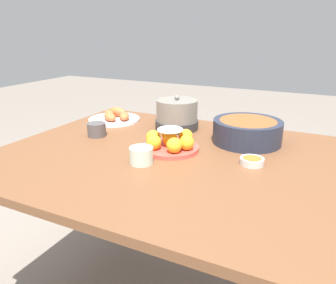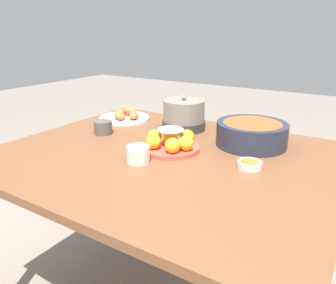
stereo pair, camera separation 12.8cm
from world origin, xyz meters
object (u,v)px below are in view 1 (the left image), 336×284
at_px(sauce_bowl, 252,161).
at_px(cup_near, 141,155).
at_px(cake_plate, 170,141).
at_px(cup_far, 97,130).
at_px(seafood_platter, 115,117).
at_px(warming_pot, 177,115).
at_px(serving_bowl, 247,131).
at_px(dining_table, 166,175).

bearing_deg(sauce_bowl, cup_near, -155.52).
bearing_deg(cake_plate, sauce_bowl, -0.95).
relative_size(cake_plate, cup_far, 2.76).
bearing_deg(sauce_bowl, cake_plate, 179.05).
distance_m(cake_plate, seafood_platter, 0.53).
bearing_deg(seafood_platter, cup_near, -46.24).
distance_m(cup_far, warming_pot, 0.39).
relative_size(serving_bowl, cup_far, 3.47).
xyz_separation_m(sauce_bowl, cup_far, (-0.71, 0.02, 0.02)).
bearing_deg(cake_plate, warming_pot, 109.84).
bearing_deg(dining_table, cup_near, -104.27).
xyz_separation_m(dining_table, cake_plate, (0.00, 0.04, 0.13)).
bearing_deg(cup_far, warming_pot, 44.04).
relative_size(seafood_platter, cup_near, 3.11).
xyz_separation_m(cake_plate, serving_bowl, (0.25, 0.23, 0.02)).
relative_size(dining_table, cake_plate, 5.59).
distance_m(cake_plate, cup_near, 0.17).
xyz_separation_m(cake_plate, cup_far, (-0.38, 0.02, -0.01)).
bearing_deg(warming_pot, sauce_bowl, -34.05).
distance_m(cake_plate, sauce_bowl, 0.33).
distance_m(sauce_bowl, seafood_platter, 0.83).
height_order(dining_table, cup_far, cup_far).
xyz_separation_m(serving_bowl, sauce_bowl, (0.07, -0.23, -0.04)).
xyz_separation_m(dining_table, cup_near, (-0.03, -0.13, 0.12)).
height_order(serving_bowl, warming_pot, warming_pot).
bearing_deg(sauce_bowl, cup_far, 178.10).
height_order(seafood_platter, cup_far, seafood_platter).
bearing_deg(warming_pot, cup_far, -135.96).
bearing_deg(dining_table, cake_plate, 88.23).
distance_m(cake_plate, cup_far, 0.38).
height_order(dining_table, sauce_bowl, sauce_bowl).
bearing_deg(cup_near, cup_far, 151.43).
bearing_deg(cup_far, serving_bowl, 18.37).
relative_size(serving_bowl, seafood_platter, 1.08).
distance_m(dining_table, cup_far, 0.40).
relative_size(serving_bowl, sauce_bowl, 3.37).
bearing_deg(cake_plate, cup_near, -101.35).
relative_size(cup_near, warming_pot, 0.41).
relative_size(cup_far, warming_pot, 0.40).
distance_m(dining_table, sauce_bowl, 0.35).
xyz_separation_m(dining_table, seafood_platter, (-0.45, 0.31, 0.11)).
distance_m(dining_table, seafood_platter, 0.56).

